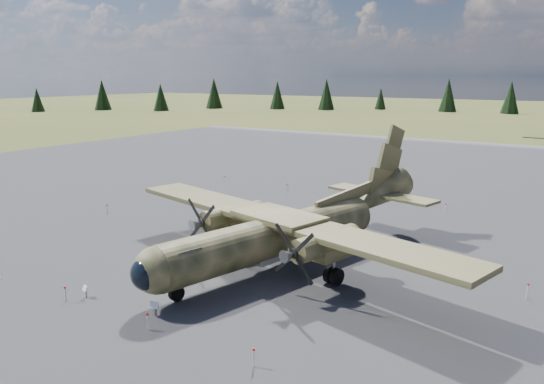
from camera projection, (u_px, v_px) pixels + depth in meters
The scene contains 7 objects.
ground at pixel (268, 246), 36.99m from camera, with size 500.00×500.00×0.00m, color brown.
apron at pixel (332, 215), 45.24m from camera, with size 120.00×120.00×0.04m, color slate.
transport_plane at pixel (290, 226), 33.01m from camera, with size 26.06×23.33×8.65m.
info_placard_left at pixel (85, 290), 28.38m from camera, with size 0.47×0.30×0.68m.
info_placard_right at pixel (154, 307), 26.11m from camera, with size 0.53×0.30×0.78m.
barrier_fence at pixel (262, 239), 37.06m from camera, with size 33.12×29.62×0.85m.
treeline at pixel (201, 177), 36.48m from camera, with size 327.60×329.84×10.97m.
Camera 1 is at (19.14, -29.67, 11.66)m, focal length 35.00 mm.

